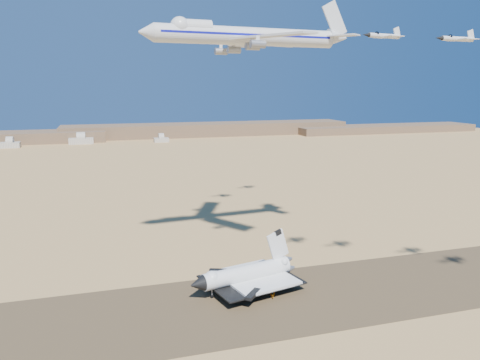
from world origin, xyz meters
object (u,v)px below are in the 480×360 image
object	(u,v)px
carrier_747	(242,36)
chase_jet_f	(283,46)
crew_a	(273,297)
crew_c	(271,295)
shuttle	(246,275)
chase_jet_a	(383,36)
crew_b	(274,294)
chase_jet_b	(457,39)
chase_jet_e	(252,42)

from	to	relation	value
carrier_747	chase_jet_f	world-z (taller)	carrier_747
crew_a	crew_c	world-z (taller)	crew_c
shuttle	crew_c	size ratio (longest dim) A/B	25.04
chase_jet_f	carrier_747	bearing A→B (deg)	-137.50
crew_c	chase_jet_a	size ratio (longest dim) A/B	0.11
crew_b	chase_jet_b	bearing A→B (deg)	-149.91
carrier_747	crew_a	bearing A→B (deg)	-94.25
crew_c	chase_jet_e	size ratio (longest dim) A/B	0.11
chase_jet_b	chase_jet_f	xyz separation A→B (m)	(-3.89, 125.66, 7.70)
chase_jet_b	chase_jet_f	distance (m)	125.95
crew_b	chase_jet_e	size ratio (longest dim) A/B	0.11
crew_c	carrier_747	bearing A→B (deg)	-25.93
crew_b	crew_c	bearing A→B (deg)	86.14
carrier_747	chase_jet_e	xyz separation A→B (m)	(19.06, 45.15, 1.88)
crew_b	crew_c	distance (m)	1.44
crew_b	chase_jet_e	bearing A→B (deg)	-42.63
carrier_747	chase_jet_a	distance (m)	58.05
shuttle	chase_jet_f	world-z (taller)	chase_jet_f
carrier_747	chase_jet_a	xyz separation A→B (m)	(29.15, -50.05, -3.90)
carrier_747	crew_a	world-z (taller)	carrier_747
shuttle	crew_c	world-z (taller)	shuttle
crew_a	crew_b	size ratio (longest dim) A/B	0.92
crew_a	chase_jet_e	size ratio (longest dim) A/B	0.11
chase_jet_a	crew_c	bearing A→B (deg)	141.49
carrier_747	crew_c	world-z (taller)	carrier_747
carrier_747	crew_c	distance (m)	96.92
crew_b	chase_jet_f	bearing A→B (deg)	-52.85
chase_jet_b	crew_a	bearing A→B (deg)	146.93
shuttle	crew_a	distance (m)	13.15
crew_a	chase_jet_b	xyz separation A→B (m)	(46.68, -23.89, 85.29)
shuttle	chase_jet_b	world-z (taller)	chase_jet_b
crew_c	chase_jet_f	distance (m)	143.36
crew_c	chase_jet_e	xyz separation A→B (m)	(18.76, 79.98, 92.32)
crew_a	chase_jet_a	size ratio (longest dim) A/B	0.11
shuttle	carrier_747	size ratio (longest dim) A/B	0.49
shuttle	crew_b	xyz separation A→B (m)	(7.88, -8.26, -4.64)
chase_jet_e	shuttle	bearing A→B (deg)	-106.30
shuttle	carrier_747	bearing A→B (deg)	62.85
carrier_747	crew_a	size ratio (longest dim) A/B	53.30
shuttle	crew_a	bearing A→B (deg)	-70.53
crew_b	chase_jet_b	size ratio (longest dim) A/B	0.12
crew_c	chase_jet_f	world-z (taller)	chase_jet_f
crew_b	chase_jet_a	xyz separation A→B (m)	(27.56, -15.86, 86.51)
carrier_747	chase_jet_b	world-z (taller)	carrier_747
chase_jet_e	carrier_747	bearing A→B (deg)	-109.56
carrier_747	chase_jet_a	size ratio (longest dim) A/B	5.85
crew_b	chase_jet_e	xyz separation A→B (m)	(17.47, 79.34, 92.29)
crew_a	chase_jet_e	distance (m)	124.51
crew_b	chase_jet_e	distance (m)	122.95
chase_jet_e	chase_jet_a	bearing A→B (deg)	-80.62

